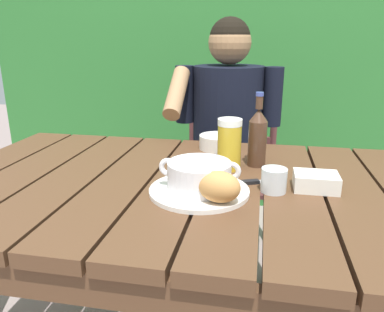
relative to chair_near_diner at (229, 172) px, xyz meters
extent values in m
cube|color=#533521|center=(-0.56, -0.88, 0.27)|extent=(0.15, 0.88, 0.04)
cube|color=#533521|center=(-0.40, -0.88, 0.27)|extent=(0.15, 0.88, 0.04)
cube|color=#533521|center=(-0.24, -0.88, 0.27)|extent=(0.15, 0.88, 0.04)
cube|color=#533521|center=(-0.07, -0.88, 0.27)|extent=(0.15, 0.88, 0.04)
cube|color=#533521|center=(0.09, -0.88, 0.27)|extent=(0.15, 0.88, 0.04)
cube|color=#533521|center=(0.25, -0.88, 0.27)|extent=(0.15, 0.88, 0.04)
cube|color=#533521|center=(0.41, -0.88, 0.27)|extent=(0.15, 0.88, 0.04)
cube|color=#533521|center=(-0.07, -1.29, 0.21)|extent=(1.41, 0.03, 0.08)
cube|color=#533521|center=(-0.07, -0.47, 0.21)|extent=(1.41, 0.03, 0.08)
cube|color=#533521|center=(-0.76, -0.48, -0.11)|extent=(0.06, 0.06, 0.72)
cube|color=#533521|center=(0.61, -0.48, -0.11)|extent=(0.06, 0.06, 0.72)
cube|color=#2E7330|center=(-0.07, 0.94, 0.37)|extent=(3.37, 0.60, 1.69)
cylinder|color=#4C3823|center=(-0.80, 1.09, 0.62)|extent=(0.10, 0.10, 2.18)
cylinder|color=#4C3823|center=(0.52, 1.09, 0.40)|extent=(0.10, 0.10, 1.74)
cylinder|color=#562C2C|center=(0.22, -0.26, -0.25)|extent=(0.04, 0.04, 0.45)
cylinder|color=#562C2C|center=(-0.22, -0.26, -0.25)|extent=(0.04, 0.04, 0.45)
cylinder|color=#562C2C|center=(0.22, 0.14, -0.25)|extent=(0.04, 0.04, 0.45)
cylinder|color=#562C2C|center=(-0.22, 0.14, -0.25)|extent=(0.04, 0.04, 0.45)
cube|color=#562C2C|center=(0.00, -0.06, -0.01)|extent=(0.48, 0.43, 0.02)
cylinder|color=#562C2C|center=(0.22, 0.14, 0.22)|extent=(0.04, 0.04, 0.49)
cylinder|color=#562C2C|center=(-0.22, 0.14, 0.22)|extent=(0.04, 0.04, 0.49)
cube|color=#562C2C|center=(0.00, 0.14, 0.15)|extent=(0.45, 0.02, 0.04)
cube|color=#562C2C|center=(0.00, 0.14, 0.27)|extent=(0.45, 0.02, 0.04)
cube|color=#562C2C|center=(0.00, 0.14, 0.39)|extent=(0.45, 0.02, 0.04)
cylinder|color=black|center=(0.08, -0.36, -0.25)|extent=(0.11, 0.11, 0.45)
cylinder|color=black|center=(0.09, -0.26, 0.04)|extent=(0.13, 0.40, 0.13)
cylinder|color=black|center=(-0.09, -0.36, -0.25)|extent=(0.11, 0.11, 0.45)
cylinder|color=black|center=(-0.09, -0.26, 0.04)|extent=(0.13, 0.40, 0.13)
cylinder|color=black|center=(0.00, -0.16, 0.30)|extent=(0.32, 0.32, 0.53)
sphere|color=#9F7650|center=(0.00, -0.16, 0.66)|extent=(0.19, 0.19, 0.19)
sphere|color=black|center=(0.00, -0.16, 0.68)|extent=(0.18, 0.18, 0.18)
cylinder|color=black|center=(0.20, -0.18, 0.43)|extent=(0.08, 0.08, 0.26)
cylinder|color=black|center=(-0.20, -0.18, 0.43)|extent=(0.08, 0.08, 0.26)
cylinder|color=#9F7650|center=(-0.20, -0.34, 0.46)|extent=(0.07, 0.25, 0.21)
cylinder|color=white|center=(0.00, -0.96, 0.29)|extent=(0.27, 0.27, 0.01)
cylinder|color=white|center=(0.00, -0.96, 0.34)|extent=(0.17, 0.17, 0.07)
cylinder|color=#C96F28|center=(0.00, -0.96, 0.35)|extent=(0.15, 0.15, 0.01)
torus|color=white|center=(-0.08, -0.96, 0.36)|extent=(0.05, 0.01, 0.05)
torus|color=white|center=(0.09, -0.96, 0.36)|extent=(0.05, 0.01, 0.05)
ellipsoid|color=tan|center=(0.06, -1.03, 0.34)|extent=(0.12, 0.10, 0.08)
cylinder|color=gold|center=(0.06, -0.75, 0.36)|extent=(0.07, 0.07, 0.14)
cylinder|color=white|center=(0.06, -0.75, 0.44)|extent=(0.08, 0.08, 0.02)
cylinder|color=#482E1F|center=(0.15, -0.70, 0.36)|extent=(0.06, 0.06, 0.15)
cone|color=#482E1F|center=(0.15, -0.70, 0.45)|extent=(0.06, 0.06, 0.04)
cylinder|color=#482E1F|center=(0.15, -0.70, 0.49)|extent=(0.02, 0.02, 0.04)
cylinder|color=#3E4C9C|center=(0.15, -0.70, 0.52)|extent=(0.02, 0.02, 0.01)
cylinder|color=silver|center=(0.20, -0.91, 0.32)|extent=(0.07, 0.07, 0.07)
cube|color=white|center=(0.31, -0.87, 0.31)|extent=(0.12, 0.09, 0.05)
cube|color=#E0521A|center=(0.31, -0.92, 0.31)|extent=(0.08, 0.00, 0.02)
cube|color=silver|center=(0.19, -0.85, 0.29)|extent=(0.11, 0.06, 0.00)
cube|color=black|center=(0.13, -0.87, 0.29)|extent=(0.06, 0.04, 0.01)
cylinder|color=white|center=(0.00, -0.53, 0.31)|extent=(0.14, 0.14, 0.05)
camera|label=1|loc=(0.16, -1.87, 0.68)|focal=35.01mm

